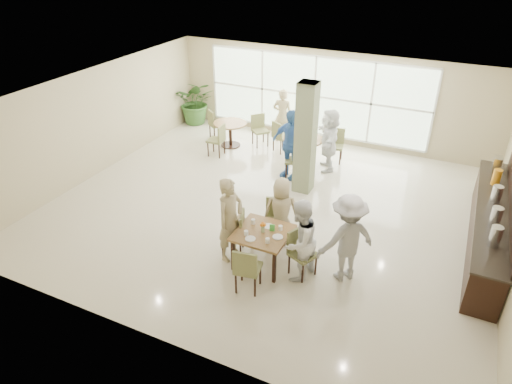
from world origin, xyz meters
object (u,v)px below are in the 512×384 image
at_px(teen_left, 230,220).
at_px(teen_right, 299,241).
at_px(round_table_right, 303,144).
at_px(teen_far, 281,211).
at_px(adult_standing, 282,116).
at_px(buffet_counter, 490,224).
at_px(adult_b, 329,140).
at_px(round_table_left, 230,129).
at_px(adult_a, 290,144).
at_px(teen_standing, 347,238).
at_px(main_table, 263,235).
at_px(potted_plant, 196,102).

height_order(teen_left, teen_right, teen_left).
distance_m(round_table_right, teen_far, 3.90).
xyz_separation_m(teen_far, adult_standing, (-2.04, 5.01, 0.10)).
relative_size(buffet_counter, adult_standing, 2.80).
bearing_deg(adult_b, round_table_left, -116.35).
relative_size(round_table_left, teen_left, 0.57).
relative_size(teen_right, adult_standing, 0.99).
bearing_deg(adult_a, adult_b, 62.33).
xyz_separation_m(teen_left, teen_right, (1.44, -0.01, -0.06)).
xyz_separation_m(teen_standing, adult_a, (-2.46, 3.41, 0.05)).
bearing_deg(main_table, teen_far, 88.08).
relative_size(round_table_left, teen_far, 0.68).
bearing_deg(teen_left, teen_standing, -67.25).
height_order(buffet_counter, teen_left, buffet_counter).
bearing_deg(teen_left, round_table_left, 41.78).
bearing_deg(teen_right, adult_b, -158.02).
distance_m(teen_right, adult_b, 4.76).
height_order(buffet_counter, teen_right, buffet_counter).
bearing_deg(adult_standing, round_table_right, 123.40).
distance_m(teen_left, teen_standing, 2.25).
bearing_deg(round_table_right, teen_far, -76.54).
relative_size(adult_a, adult_b, 1.09).
bearing_deg(adult_a, adult_standing, 130.49).
bearing_deg(round_table_left, adult_a, -25.63).
bearing_deg(adult_a, main_table, -62.99).
distance_m(teen_left, teen_right, 1.44).
height_order(round_table_left, teen_standing, teen_standing).
bearing_deg(potted_plant, adult_standing, -3.60).
xyz_separation_m(teen_far, teen_right, (0.74, -0.93, 0.09)).
bearing_deg(adult_standing, teen_right, 105.66).
relative_size(round_table_right, teen_far, 0.76).
xyz_separation_m(round_table_left, teen_standing, (4.86, -4.56, 0.34)).
height_order(potted_plant, adult_b, adult_b).
xyz_separation_m(round_table_left, round_table_right, (2.42, -0.21, 0.03)).
bearing_deg(teen_far, adult_standing, -92.65).
distance_m(round_table_right, teen_standing, 5.00).
distance_m(round_table_left, teen_standing, 6.67).
distance_m(buffet_counter, teen_standing, 3.29).
bearing_deg(teen_right, main_table, -84.70).
bearing_deg(buffet_counter, teen_far, -157.42).
distance_m(teen_left, teen_far, 1.16).
bearing_deg(buffet_counter, round_table_left, 162.10).
distance_m(round_table_right, adult_standing, 1.68).
bearing_deg(potted_plant, adult_a, -28.49).
xyz_separation_m(round_table_right, teen_standing, (2.44, -4.35, 0.31)).
xyz_separation_m(teen_far, teen_standing, (1.53, -0.56, 0.15)).
height_order(round_table_right, adult_a, adult_a).
xyz_separation_m(teen_left, teen_far, (0.69, 0.92, -0.14)).
bearing_deg(main_table, teen_right, -5.87).
bearing_deg(potted_plant, teen_standing, -40.24).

